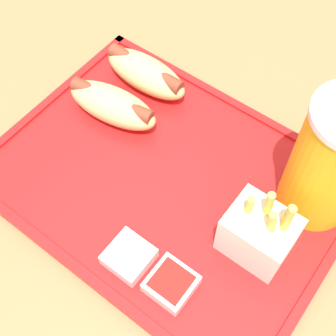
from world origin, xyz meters
name	(u,v)px	position (x,y,z in m)	size (l,w,h in m)	color
ground_plane	(172,333)	(0.00, 0.00, 0.00)	(8.00, 8.00, 0.00)	#4C4742
dining_table	(173,291)	(0.00, 0.00, 0.36)	(1.15, 1.17, 0.71)	olive
food_tray	(168,182)	(-0.03, 0.02, 0.72)	(0.46, 0.34, 0.01)	red
soda_cup	(332,162)	(0.14, 0.11, 0.81)	(0.10, 0.10, 0.21)	gold
hot_dog_far	(146,73)	(-0.16, 0.14, 0.75)	(0.14, 0.06, 0.05)	#DBB270
hot_dog_near	(112,105)	(-0.16, 0.06, 0.75)	(0.15, 0.07, 0.05)	#DBB270
fries_carton	(259,233)	(0.11, 0.01, 0.76)	(0.08, 0.06, 0.12)	silver
sauce_cup_mayo	(127,255)	(0.00, -0.09, 0.73)	(0.05, 0.05, 0.02)	silver
sauce_cup_ketchup	(171,284)	(0.06, -0.09, 0.73)	(0.05, 0.05, 0.02)	silver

